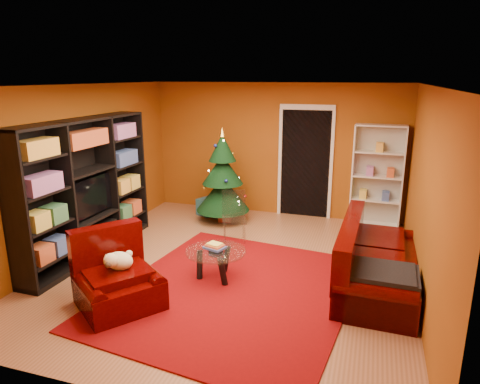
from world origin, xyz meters
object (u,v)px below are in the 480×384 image
(armchair, at_px, (118,278))
(sofa, at_px, (379,256))
(rug, at_px, (234,290))
(media_unit, at_px, (86,189))
(white_bookshelf, at_px, (377,177))
(gift_box_red, at_px, (225,215))
(dog, at_px, (120,261))
(acrylic_chair, at_px, (234,220))
(gift_box_teal, at_px, (207,207))
(christmas_tree, at_px, (223,177))
(coffee_table, at_px, (216,264))

(armchair, relative_size, sofa, 0.47)
(rug, bearing_deg, armchair, -147.39)
(media_unit, height_order, white_bookshelf, media_unit)
(sofa, bearing_deg, media_unit, 94.44)
(gift_box_red, xyz_separation_m, sofa, (2.81, -1.94, 0.33))
(white_bookshelf, bearing_deg, dog, -124.58)
(rug, distance_m, acrylic_chair, 1.77)
(gift_box_teal, bearing_deg, white_bookshelf, 6.33)
(gift_box_red, relative_size, armchair, 0.25)
(white_bookshelf, relative_size, armchair, 1.98)
(rug, distance_m, christmas_tree, 2.96)
(white_bookshelf, distance_m, armchair, 4.98)
(gift_box_teal, distance_m, acrylic_chair, 1.58)
(sofa, relative_size, acrylic_chair, 2.70)
(christmas_tree, relative_size, armchair, 1.86)
(dog, bearing_deg, white_bookshelf, 0.73)
(gift_box_red, xyz_separation_m, coffee_table, (0.70, -2.35, 0.10))
(gift_box_red, bearing_deg, gift_box_teal, 151.33)
(armchair, bearing_deg, rug, -20.07)
(coffee_table, bearing_deg, acrylic_chair, 97.96)
(white_bookshelf, height_order, dog, white_bookshelf)
(rug, xyz_separation_m, white_bookshelf, (1.70, 3.23, 0.93))
(armchair, bearing_deg, coffee_table, -2.75)
(rug, distance_m, white_bookshelf, 3.77)
(rug, bearing_deg, gift_box_teal, 117.78)
(gift_box_red, bearing_deg, christmas_tree, 175.93)
(white_bookshelf, bearing_deg, media_unit, -145.08)
(sofa, bearing_deg, gift_box_teal, 58.26)
(dog, height_order, sofa, sofa)
(media_unit, relative_size, christmas_tree, 1.52)
(christmas_tree, xyz_separation_m, sofa, (2.86, -1.94, -0.43))
(media_unit, bearing_deg, christmas_tree, 56.67)
(sofa, xyz_separation_m, coffee_table, (-2.11, -0.42, -0.23))
(gift_box_red, distance_m, white_bookshelf, 2.92)
(dog, xyz_separation_m, coffee_table, (0.88, 0.96, -0.35))
(christmas_tree, height_order, acrylic_chair, christmas_tree)
(coffee_table, bearing_deg, gift_box_red, 106.48)
(christmas_tree, xyz_separation_m, dog, (-0.13, -3.32, -0.31))
(media_unit, distance_m, white_bookshelf, 5.03)
(gift_box_red, bearing_deg, white_bookshelf, 12.69)
(gift_box_red, bearing_deg, sofa, -34.59)
(gift_box_teal, distance_m, armchair, 3.66)
(gift_box_red, xyz_separation_m, acrylic_chair, (0.50, -0.97, 0.27))
(sofa, bearing_deg, white_bookshelf, 3.61)
(dog, relative_size, acrylic_chair, 0.51)
(christmas_tree, relative_size, dog, 4.53)
(gift_box_teal, height_order, coffee_table, coffee_table)
(christmas_tree, height_order, coffee_table, christmas_tree)
(rug, xyz_separation_m, gift_box_teal, (-1.51, 2.87, 0.16))
(christmas_tree, bearing_deg, coffee_table, -72.51)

